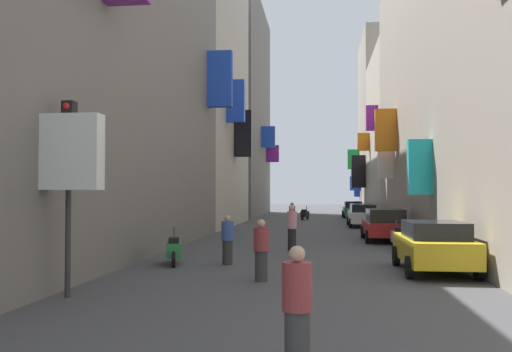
% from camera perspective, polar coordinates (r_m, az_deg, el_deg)
% --- Properties ---
extents(ground_plane, '(140.00, 140.00, 0.00)m').
position_cam_1_polar(ground_plane, '(32.17, 5.37, -5.72)').
color(ground_plane, '#424244').
extents(building_left_near, '(7.28, 27.68, 14.02)m').
position_cam_1_polar(building_left_near, '(18.82, -22.02, 13.06)').
color(building_left_near, slate).
rests_on(building_left_near, ground).
extents(building_left_mid_a, '(7.19, 13.67, 20.42)m').
position_cam_1_polar(building_left_mid_a, '(38.48, -6.68, 10.23)').
color(building_left_mid_a, '#B2A899').
rests_on(building_left_mid_a, ground).
extents(building_left_mid_c, '(7.35, 17.01, 21.06)m').
position_cam_1_polar(building_left_mid_c, '(54.93, -2.50, 6.95)').
color(building_left_mid_c, slate).
rests_on(building_left_mid_c, ground).
extents(building_right_mid_a, '(7.02, 12.03, 13.52)m').
position_cam_1_polar(building_right_mid_a, '(46.05, 15.80, 3.97)').
color(building_right_mid_a, '#BCB29E').
rests_on(building_right_mid_a, ground).
extents(building_right_mid_b, '(7.33, 10.80, 18.15)m').
position_cam_1_polar(building_right_mid_b, '(57.54, 13.99, 5.12)').
color(building_right_mid_b, '#9E9384').
rests_on(building_right_mid_b, ground).
extents(parked_car_white, '(1.88, 4.48, 1.46)m').
position_cam_1_polar(parked_car_white, '(36.37, 11.07, -4.02)').
color(parked_car_white, white).
rests_on(parked_car_white, ground).
extents(parked_car_blue, '(1.85, 4.15, 1.39)m').
position_cam_1_polar(parked_car_blue, '(42.78, 10.90, -3.71)').
color(parked_car_blue, navy).
rests_on(parked_car_blue, ground).
extents(parked_car_red, '(1.98, 4.16, 1.48)m').
position_cam_1_polar(parked_car_red, '(25.89, 13.33, -4.94)').
color(parked_car_red, '#B21E1E').
rests_on(parked_car_red, ground).
extents(parked_car_green, '(1.84, 4.04, 1.45)m').
position_cam_1_polar(parked_car_green, '(49.40, 10.10, -3.42)').
color(parked_car_green, '#236638').
rests_on(parked_car_green, ground).
extents(parked_car_yellow, '(1.91, 3.94, 1.43)m').
position_cam_1_polar(parked_car_yellow, '(16.18, 18.10, -6.90)').
color(parked_car_yellow, gold).
rests_on(parked_car_yellow, ground).
extents(scooter_silver, '(0.55, 1.78, 1.13)m').
position_cam_1_polar(scooter_silver, '(22.43, 14.75, -6.23)').
color(scooter_silver, '#ADADB2').
rests_on(scooter_silver, ground).
extents(scooter_black, '(0.73, 1.93, 1.13)m').
position_cam_1_polar(scooter_black, '(44.92, 5.12, -3.99)').
color(scooter_black, black).
rests_on(scooter_black, ground).
extents(scooter_green, '(0.73, 1.91, 1.13)m').
position_cam_1_polar(scooter_green, '(17.32, -8.59, -7.61)').
color(scooter_green, '#287F3D').
rests_on(scooter_green, ground).
extents(pedestrian_crossing, '(0.54, 0.54, 1.58)m').
position_cam_1_polar(pedestrian_crossing, '(7.02, 4.33, -13.75)').
color(pedestrian_crossing, '#383838').
rests_on(pedestrian_crossing, ground).
extents(pedestrian_near_left, '(0.53, 0.53, 1.56)m').
position_cam_1_polar(pedestrian_near_left, '(13.91, 0.54, -7.80)').
color(pedestrian_near_left, '#343434').
rests_on(pedestrian_near_left, ground).
extents(pedestrian_near_right, '(0.54, 0.54, 1.54)m').
position_cam_1_polar(pedestrian_near_right, '(17.11, -3.00, -6.70)').
color(pedestrian_near_right, '#303030').
rests_on(pedestrian_near_right, ground).
extents(pedestrian_mid_street, '(0.54, 0.54, 1.74)m').
position_cam_1_polar(pedestrian_mid_street, '(21.20, 3.78, -5.44)').
color(pedestrian_mid_street, black).
rests_on(pedestrian_mid_street, ground).
extents(pedestrian_far_away, '(0.51, 0.51, 1.64)m').
position_cam_1_polar(pedestrian_far_away, '(32.96, 3.79, -4.20)').
color(pedestrian_far_away, black).
rests_on(pedestrian_far_away, ground).
extents(traffic_light_near_corner, '(0.26, 0.34, 4.22)m').
position_cam_1_polar(traffic_light_near_corner, '(12.39, -19.02, 1.28)').
color(traffic_light_near_corner, '#2D2D2D').
rests_on(traffic_light_near_corner, ground).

